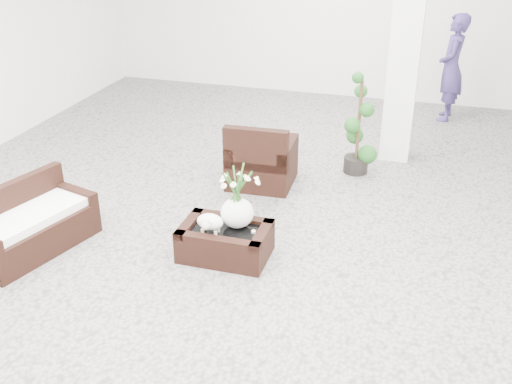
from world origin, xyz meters
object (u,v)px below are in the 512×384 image
(loveseat, at_px, (31,220))
(topiary, at_px, (359,125))
(coffee_table, at_px, (225,243))
(armchair, at_px, (262,152))

(loveseat, distance_m, topiary, 4.20)
(coffee_table, xyz_separation_m, topiary, (0.98, 2.52, 0.52))
(coffee_table, distance_m, armchair, 1.85)
(coffee_table, relative_size, loveseat, 0.68)
(topiary, bearing_deg, armchair, -148.19)
(topiary, bearing_deg, loveseat, -134.93)
(coffee_table, relative_size, armchair, 1.05)
(coffee_table, bearing_deg, topiary, 68.71)
(coffee_table, distance_m, loveseat, 2.04)
(armchair, distance_m, loveseat, 2.93)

